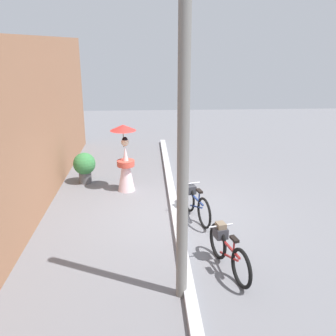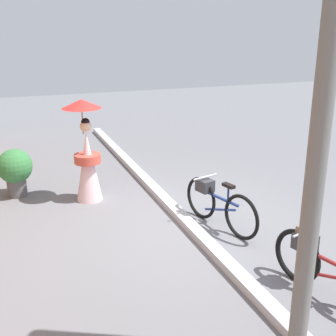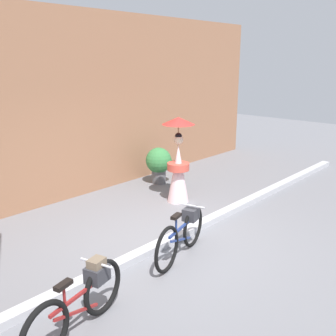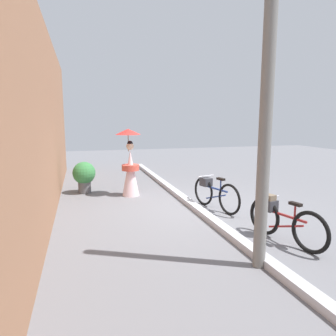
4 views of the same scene
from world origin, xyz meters
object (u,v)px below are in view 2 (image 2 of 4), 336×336
object	(u,v)px
person_with_parasol	(87,153)
utility_pole	(322,118)
bicycle_far_side	(218,203)
bicycle_near_officer	(325,266)
potted_plant_by_door	(16,169)

from	to	relation	value
person_with_parasol	utility_pole	world-z (taller)	utility_pole
bicycle_far_side	person_with_parasol	distance (m)	2.60
bicycle_near_officer	person_with_parasol	xyz separation A→B (m)	(4.07, 2.04, 0.49)
bicycle_far_side	potted_plant_by_door	bearing A→B (deg)	48.89
bicycle_near_officer	potted_plant_by_door	distance (m)	5.80
potted_plant_by_door	utility_pole	bearing A→B (deg)	-156.60
person_with_parasol	utility_pole	size ratio (longest dim) A/B	0.39
potted_plant_by_door	bicycle_far_side	bearing A→B (deg)	-131.11
utility_pole	bicycle_far_side	bearing A→B (deg)	-11.49
bicycle_far_side	potted_plant_by_door	distance (m)	3.94
person_with_parasol	bicycle_far_side	bearing A→B (deg)	-137.50
bicycle_near_officer	utility_pole	size ratio (longest dim) A/B	0.34
bicycle_far_side	utility_pole	world-z (taller)	utility_pole
potted_plant_by_door	utility_pole	xyz separation A→B (m)	(-5.50, -2.38, 1.86)
potted_plant_by_door	utility_pole	distance (m)	6.27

